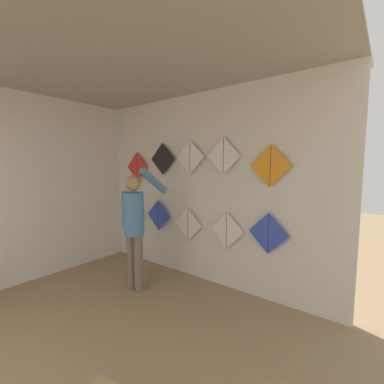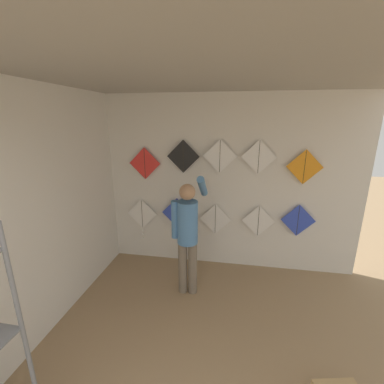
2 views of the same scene
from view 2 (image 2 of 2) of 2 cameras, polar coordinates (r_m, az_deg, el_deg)
The scene contains 14 objects.
back_panel at distance 4.16m, azimuth 5.78°, elevation 1.72°, with size 4.41×0.06×2.80m, color silver.
left_panel at distance 3.09m, azimuth -34.28°, elevation -6.19°, with size 0.06×4.75×2.80m, color silver.
ceiling_slab at distance 2.07m, azimuth 2.36°, elevation 27.10°, with size 4.41×4.75×0.04m, color #A8A399.
shopkeeper at distance 3.52m, azimuth -0.97°, elevation -8.40°, with size 0.44×0.61×1.72m.
kite_0 at distance 4.53m, azimuth -11.01°, elevation -5.28°, with size 0.52×0.04×0.73m.
kite_1 at distance 4.32m, azimuth -3.33°, elevation -4.65°, with size 0.52×0.01×0.52m.
kite_2 at distance 4.25m, azimuth 5.21°, elevation -6.03°, with size 0.52×0.01×0.52m.
kite_3 at distance 4.26m, azimuth 14.53°, elevation -6.26°, with size 0.52×0.01×0.52m.
kite_4 at distance 4.33m, azimuth 22.48°, elevation -5.85°, with size 0.52×0.01×0.52m.
kite_5 at distance 4.25m, azimuth -10.46°, elevation 6.27°, with size 0.52×0.01×0.52m.
kite_6 at distance 4.06m, azimuth -1.97°, elevation 7.90°, with size 0.52×0.01×0.52m.
kite_7 at distance 3.98m, azimuth 6.21°, elevation 7.90°, with size 0.52×0.01×0.52m.
kite_8 at distance 3.99m, azimuth 14.63°, elevation 7.52°, with size 0.52×0.01×0.52m.
kite_9 at distance 4.11m, azimuth 23.74°, elevation 5.10°, with size 0.52×0.01×0.52m.
Camera 2 is at (0.27, -0.04, 2.42)m, focal length 24.00 mm.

